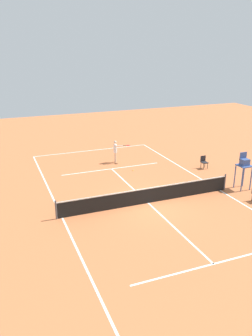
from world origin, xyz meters
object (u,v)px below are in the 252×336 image
(player_serving, at_px, (116,149))
(tennis_ball, at_px, (133,170))
(courtside_chair_mid, at_px, (204,162))
(umpire_chair, at_px, (244,165))

(player_serving, height_order, tennis_ball, player_serving)
(courtside_chair_mid, bearing_deg, tennis_ball, -15.53)
(umpire_chair, bearing_deg, courtside_chair_mid, -89.53)
(player_serving, relative_size, courtside_chair_mid, 1.87)
(tennis_ball, xyz_separation_m, umpire_chair, (-5.22, 5.72, 1.57))
(courtside_chair_mid, bearing_deg, umpire_chair, 90.47)
(umpire_chair, bearing_deg, tennis_ball, -47.62)
(umpire_chair, relative_size, courtside_chair_mid, 2.54)
(umpire_chair, distance_m, courtside_chair_mid, 4.41)
(player_serving, relative_size, tennis_ball, 26.17)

